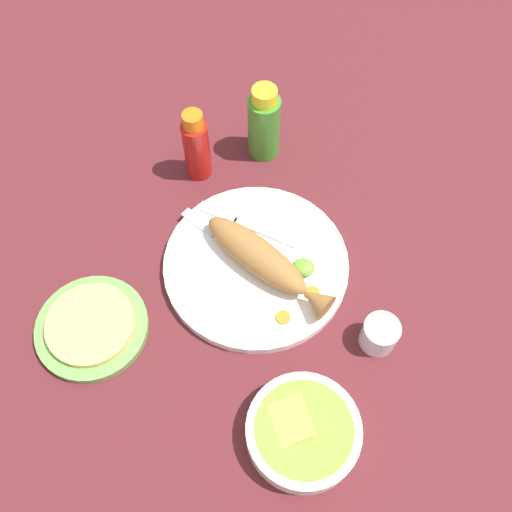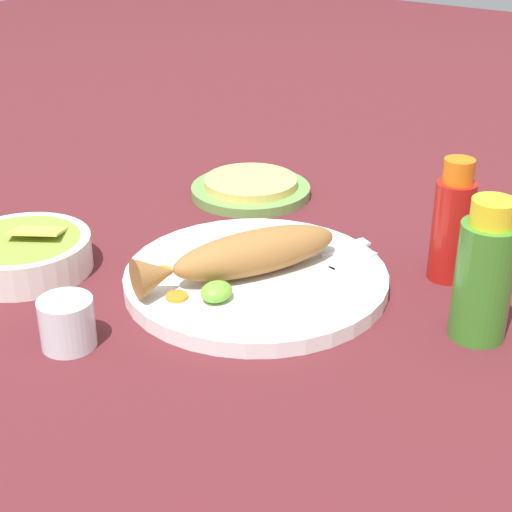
{
  "view_description": "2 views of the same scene",
  "coord_description": "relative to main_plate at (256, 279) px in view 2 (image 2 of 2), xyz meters",
  "views": [
    {
      "loc": [
        -0.12,
        0.43,
        0.83
      ],
      "look_at": [
        0.0,
        0.0,
        0.04
      ],
      "focal_mm": 40.0,
      "sensor_mm": 36.0,
      "label": 1
    },
    {
      "loc": [
        -0.63,
        -0.48,
        0.43
      ],
      "look_at": [
        0.0,
        0.0,
        0.04
      ],
      "focal_mm": 55.0,
      "sensor_mm": 36.0,
      "label": 2
    }
  ],
  "objects": [
    {
      "name": "fork_near",
      "position": [
        0.07,
        -0.03,
        0.01
      ],
      "size": [
        0.17,
        0.09,
        0.0
      ],
      "rotation": [
        0.0,
        0.0,
        5.86
      ],
      "color": "silver",
      "rests_on": "main_plate"
    },
    {
      "name": "lime_wedge_main",
      "position": [
        -0.08,
        -0.01,
        0.02
      ],
      "size": [
        0.04,
        0.03,
        0.02
      ],
      "primitive_type": "ellipsoid",
      "color": "#6BB233",
      "rests_on": "main_plate"
    },
    {
      "name": "ground_plane",
      "position": [
        0.0,
        0.0,
        -0.01
      ],
      "size": [
        4.0,
        4.0,
        0.0
      ],
      "primitive_type": "plane",
      "color": "#561E23"
    },
    {
      "name": "carrot_slice_near",
      "position": [
        -0.07,
        0.08,
        0.01
      ],
      "size": [
        0.02,
        0.02,
        0.0
      ],
      "primitive_type": "cylinder",
      "color": "orange",
      "rests_on": "main_plate"
    },
    {
      "name": "tortilla_stack",
      "position": [
        0.21,
        0.17,
        0.01
      ],
      "size": [
        0.14,
        0.14,
        0.01
      ],
      "primitive_type": "cylinder",
      "color": "#E0C666",
      "rests_on": "tortilla_plate"
    },
    {
      "name": "carrot_slice_mid",
      "position": [
        -0.1,
        0.03,
        0.01
      ],
      "size": [
        0.02,
        0.02,
        0.0
      ],
      "primitive_type": "cylinder",
      "color": "orange",
      "rests_on": "main_plate"
    },
    {
      "name": "hot_sauce_bottle_red",
      "position": [
        0.15,
        -0.16,
        0.06
      ],
      "size": [
        0.05,
        0.05,
        0.15
      ],
      "color": "#B21914",
      "rests_on": "ground_plane"
    },
    {
      "name": "salt_cup",
      "position": [
        -0.21,
        0.07,
        0.01
      ],
      "size": [
        0.06,
        0.06,
        0.05
      ],
      "color": "silver",
      "rests_on": "ground_plane"
    },
    {
      "name": "hot_sauce_bottle_green",
      "position": [
        0.05,
        -0.24,
        0.06
      ],
      "size": [
        0.06,
        0.06,
        0.15
      ],
      "color": "#3D8428",
      "rests_on": "ground_plane"
    },
    {
      "name": "fried_fish",
      "position": [
        -0.01,
        0.01,
        0.03
      ],
      "size": [
        0.24,
        0.15,
        0.05
      ],
      "rotation": [
        0.0,
        0.0,
        -0.45
      ],
      "color": "#996633",
      "rests_on": "main_plate"
    },
    {
      "name": "main_plate",
      "position": [
        0.0,
        0.0,
        0.0
      ],
      "size": [
        0.3,
        0.3,
        0.02
      ],
      "primitive_type": "cylinder",
      "color": "white",
      "rests_on": "ground_plane"
    },
    {
      "name": "fork_far",
      "position": [
        0.04,
        -0.07,
        0.01
      ],
      "size": [
        0.18,
        0.05,
        0.0
      ],
      "rotation": [
        0.0,
        0.0,
        6.09
      ],
      "color": "silver",
      "rests_on": "main_plate"
    },
    {
      "name": "tortilla_plate",
      "position": [
        0.21,
        0.17,
        -0.0
      ],
      "size": [
        0.17,
        0.17,
        0.01
      ],
      "primitive_type": "cylinder",
      "color": "#6B9E4C",
      "rests_on": "ground_plane"
    },
    {
      "name": "guacamole_bowl",
      "position": [
        -0.14,
        0.24,
        0.01
      ],
      "size": [
        0.16,
        0.16,
        0.05
      ],
      "color": "white",
      "rests_on": "ground_plane"
    }
  ]
}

